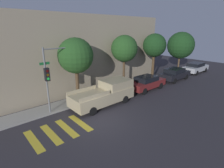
# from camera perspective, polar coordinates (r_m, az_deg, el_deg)

# --- Properties ---
(ground_plane) EXTENTS (60.00, 60.00, 0.00)m
(ground_plane) POSITION_cam_1_polar(r_m,az_deg,el_deg) (12.17, -4.06, -12.32)
(ground_plane) COLOR #2D2B30
(sidewalk) EXTENTS (26.00, 1.77, 0.14)m
(sidewalk) POSITION_cam_1_polar(r_m,az_deg,el_deg) (15.26, -13.44, -5.99)
(sidewalk) COLOR gray
(sidewalk) RESTS_ON ground
(building_row) EXTENTS (26.00, 6.00, 7.34)m
(building_row) POSITION_cam_1_polar(r_m,az_deg,el_deg) (18.13, -20.75, 8.94)
(building_row) COLOR gray
(building_row) RESTS_ON ground
(crosswalk) EXTENTS (3.49, 2.60, 0.00)m
(crosswalk) POSITION_cam_1_polar(r_m,az_deg,el_deg) (11.69, -16.93, -14.48)
(crosswalk) COLOR gold
(crosswalk) RESTS_ON ground
(traffic_light_pole) EXTENTS (2.72, 0.56, 4.88)m
(traffic_light_pole) POSITION_cam_1_polar(r_m,az_deg,el_deg) (13.07, -18.57, 4.60)
(traffic_light_pole) COLOR slate
(traffic_light_pole) RESTS_ON ground
(pickup_truck) EXTENTS (5.40, 2.11, 1.90)m
(pickup_truck) POSITION_cam_1_polar(r_m,az_deg,el_deg) (14.50, -2.17, -3.02)
(pickup_truck) COLOR tan
(pickup_truck) RESTS_ON ground
(sedan_near_corner) EXTENTS (4.28, 1.77, 1.43)m
(sedan_near_corner) POSITION_cam_1_polar(r_m,az_deg,el_deg) (18.30, 11.23, 0.45)
(sedan_near_corner) COLOR maroon
(sedan_near_corner) RESTS_ON ground
(sedan_middle) EXTENTS (4.45, 1.89, 1.45)m
(sedan_middle) POSITION_cam_1_polar(r_m,az_deg,el_deg) (22.72, 19.74, 3.14)
(sedan_middle) COLOR black
(sedan_middle) RESTS_ON ground
(sedan_far_end) EXTENTS (4.53, 1.87, 1.44)m
(sedan_far_end) POSITION_cam_1_polar(r_m,az_deg,el_deg) (27.75, 25.63, 4.91)
(sedan_far_end) COLOR #B7BABF
(sedan_far_end) RESTS_ON ground
(tree_near_corner) EXTENTS (2.84, 2.84, 5.43)m
(tree_near_corner) POSITION_cam_1_polar(r_m,az_deg,el_deg) (14.37, -11.77, 8.94)
(tree_near_corner) COLOR #4C3823
(tree_near_corner) RESTS_ON ground
(tree_midblock) EXTENTS (2.64, 2.64, 5.49)m
(tree_midblock) POSITION_cam_1_polar(r_m,az_deg,el_deg) (17.67, 4.04, 11.38)
(tree_midblock) COLOR #4C3823
(tree_midblock) RESTS_ON ground
(tree_far_end) EXTENTS (2.70, 2.70, 5.55)m
(tree_far_end) POSITION_cam_1_polar(r_m,az_deg,el_deg) (21.46, 13.68, 12.07)
(tree_far_end) COLOR #4C3823
(tree_far_end) RESTS_ON ground
(tree_behind_truck) EXTENTS (3.67, 3.67, 5.66)m
(tree_behind_truck) POSITION_cam_1_polar(r_m,az_deg,el_deg) (26.72, 21.52, 11.65)
(tree_behind_truck) COLOR brown
(tree_behind_truck) RESTS_ON ground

